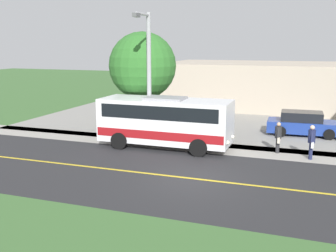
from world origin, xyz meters
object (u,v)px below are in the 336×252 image
pedestrian_with_bags (312,141)px  tree_curbside (143,66)px  shuttle_bus_front (165,120)px  street_light_pole (148,73)px  parked_car_near (304,124)px  pedestrian_waiting (278,137)px  commercial_building (283,85)px

pedestrian_with_bags → tree_curbside: size_ratio=0.27×
shuttle_bus_front → street_light_pole: size_ratio=1.00×
street_light_pole → tree_curbside: (-2.54, -1.39, 0.21)m
pedestrian_with_bags → parked_car_near: (-5.36, -0.43, -0.21)m
shuttle_bus_front → pedestrian_waiting: bearing=98.7°
pedestrian_waiting → tree_curbside: bearing=-103.5°
pedestrian_waiting → commercial_building: size_ratio=0.08×
shuttle_bus_front → parked_car_near: (-5.58, 7.00, -0.82)m
tree_curbside → parked_car_near: bearing=105.8°
shuttle_bus_front → tree_curbside: (-2.89, -2.51, 2.67)m
commercial_building → street_light_pole: bearing=-20.3°
street_light_pole → commercial_building: bearing=159.7°
street_light_pole → commercial_building: (-16.54, 6.13, -2.04)m
shuttle_bus_front → pedestrian_waiting: shuttle_bus_front is taller
shuttle_bus_front → pedestrian_waiting: size_ratio=4.50×
street_light_pole → pedestrian_with_bags: bearing=89.1°
street_light_pole → commercial_building: street_light_pole is taller
pedestrian_waiting → pedestrian_with_bags: bearing=67.2°
pedestrian_with_bags → pedestrian_waiting: bearing=-112.8°
pedestrian_with_bags → commercial_building: (-16.67, -2.42, 1.03)m
pedestrian_with_bags → commercial_building: size_ratio=0.08×
tree_curbside → commercial_building: 16.05m
pedestrian_waiting → commercial_building: bearing=-177.1°
parked_car_near → pedestrian_with_bags: bearing=4.6°
shuttle_bus_front → street_light_pole: (-0.35, -1.12, 2.46)m
tree_curbside → pedestrian_waiting: bearing=76.5°
pedestrian_waiting → parked_car_near: (-4.69, 1.18, -0.16)m
commercial_building → parked_car_near: bearing=10.0°
parked_car_near → commercial_building: bearing=-170.0°
pedestrian_with_bags → parked_car_near: 5.38m
shuttle_bus_front → pedestrian_waiting: (-0.89, 5.83, -0.67)m
pedestrian_with_bags → tree_curbside: 10.81m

